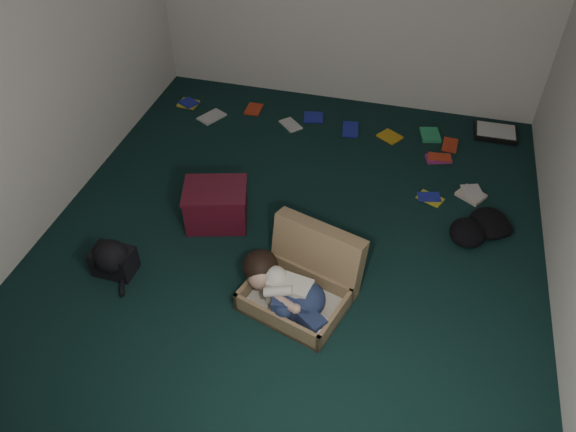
% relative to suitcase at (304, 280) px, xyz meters
% --- Properties ---
extents(floor, '(4.50, 4.50, 0.00)m').
position_rel_suitcase_xyz_m(floor, '(-0.23, 0.58, -0.16)').
color(floor, black).
rests_on(floor, ground).
extents(wall_front, '(4.50, 0.00, 4.50)m').
position_rel_suitcase_xyz_m(wall_front, '(-0.23, -1.67, 1.14)').
color(wall_front, white).
rests_on(wall_front, ground).
extents(wall_left, '(0.00, 4.50, 4.50)m').
position_rel_suitcase_xyz_m(wall_left, '(-2.23, 0.58, 1.14)').
color(wall_left, white).
rests_on(wall_left, ground).
extents(suitcase, '(0.87, 0.86, 0.52)m').
position_rel_suitcase_xyz_m(suitcase, '(0.00, 0.00, 0.00)').
color(suitcase, '#90744F').
rests_on(suitcase, floor).
extents(person, '(0.71, 0.52, 0.32)m').
position_rel_suitcase_xyz_m(person, '(-0.10, -0.16, 0.04)').
color(person, silver).
rests_on(person, suitcase).
extents(maroon_bin, '(0.60, 0.53, 0.35)m').
position_rel_suitcase_xyz_m(maroon_bin, '(-0.89, 0.59, 0.02)').
color(maroon_bin, '#50101F').
rests_on(maroon_bin, floor).
extents(backpack, '(0.39, 0.32, 0.23)m').
position_rel_suitcase_xyz_m(backpack, '(-1.46, -0.15, -0.04)').
color(backpack, black).
rests_on(backpack, floor).
extents(clothing_pile, '(0.46, 0.39, 0.14)m').
position_rel_suitcase_xyz_m(clothing_pile, '(1.28, 0.97, -0.09)').
color(clothing_pile, black).
rests_on(clothing_pile, floor).
extents(paper_tray, '(0.42, 0.32, 0.06)m').
position_rel_suitcase_xyz_m(paper_tray, '(1.39, 2.53, -0.13)').
color(paper_tray, black).
rests_on(paper_tray, floor).
extents(book_scatter, '(3.23, 1.29, 0.02)m').
position_rel_suitcase_xyz_m(book_scatter, '(-0.06, 2.08, -0.14)').
color(book_scatter, gold).
rests_on(book_scatter, floor).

